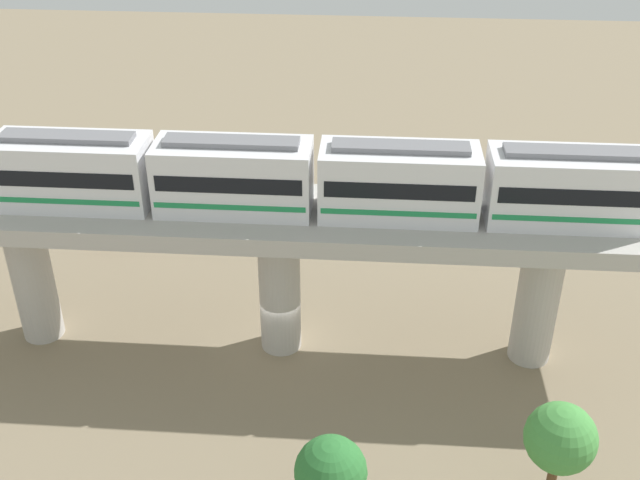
# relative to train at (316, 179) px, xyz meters

# --- Properties ---
(ground_plane) EXTENTS (120.00, 120.00, 0.00)m
(ground_plane) POSITION_rel_train_xyz_m (0.00, 1.66, -8.85)
(ground_plane) COLOR #84755B
(viaduct) EXTENTS (5.20, 35.80, 7.31)m
(viaduct) POSITION_rel_train_xyz_m (0.00, 1.66, -3.11)
(viaduct) COLOR #B7B2AA
(viaduct) RESTS_ON ground
(train) EXTENTS (2.64, 27.45, 3.24)m
(train) POSITION_rel_train_xyz_m (0.00, 0.00, 0.00)
(train) COLOR white
(train) RESTS_ON viaduct
(parked_car_white) EXTENTS (1.98, 4.27, 1.76)m
(parked_car_white) POSITION_rel_train_xyz_m (10.62, 5.95, -8.11)
(parked_car_white) COLOR white
(parked_car_white) RESTS_ON ground
(parked_car_red) EXTENTS (2.00, 4.28, 1.76)m
(parked_car_red) POSITION_rel_train_xyz_m (10.38, 12.59, -8.11)
(parked_car_red) COLOR red
(parked_car_red) RESTS_ON ground
(tree_near_viaduct) EXTENTS (2.50, 2.50, 4.44)m
(tree_near_viaduct) POSITION_rel_train_xyz_m (-10.69, -1.35, -5.69)
(tree_near_viaduct) COLOR brown
(tree_near_viaduct) RESTS_ON ground
(tree_mid_lot) EXTENTS (2.59, 2.59, 4.53)m
(tree_mid_lot) POSITION_rel_train_xyz_m (-8.58, -9.36, -5.65)
(tree_mid_lot) COLOR brown
(tree_mid_lot) RESTS_ON ground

